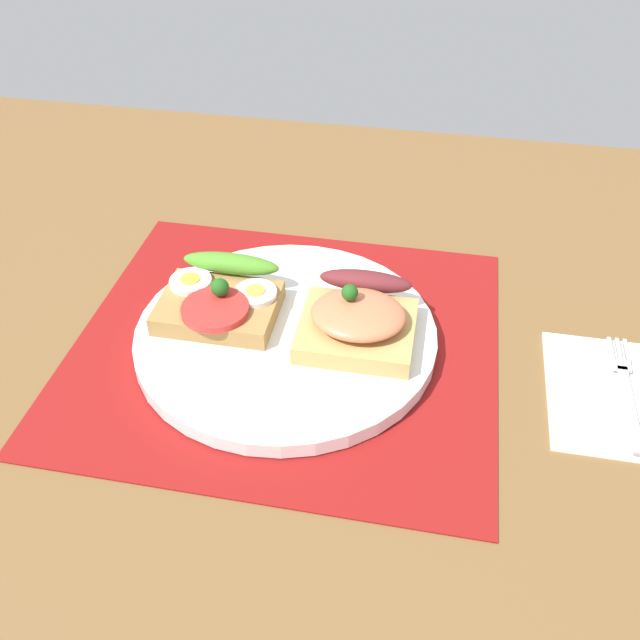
% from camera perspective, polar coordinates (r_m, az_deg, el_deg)
% --- Properties ---
extents(ground_plane, '(1.20, 0.90, 0.03)m').
position_cam_1_polar(ground_plane, '(0.63, -2.68, -2.98)').
color(ground_plane, brown).
extents(placemat, '(0.36, 0.34, 0.00)m').
position_cam_1_polar(placemat, '(0.62, -2.72, -1.80)').
color(placemat, maroon).
rests_on(placemat, ground_plane).
extents(plate, '(0.26, 0.26, 0.01)m').
position_cam_1_polar(plate, '(0.61, -2.75, -1.22)').
color(plate, white).
rests_on(plate, placemat).
extents(sandwich_egg_tomato, '(0.10, 0.10, 0.04)m').
position_cam_1_polar(sandwich_egg_tomato, '(0.63, -7.99, 1.75)').
color(sandwich_egg_tomato, '#9E7640').
rests_on(sandwich_egg_tomato, plate).
extents(sandwich_salmon, '(0.10, 0.10, 0.05)m').
position_cam_1_polar(sandwich_salmon, '(0.59, 3.10, 0.12)').
color(sandwich_salmon, tan).
rests_on(sandwich_salmon, plate).
extents(napkin, '(0.14, 0.13, 0.01)m').
position_cam_1_polar(napkin, '(0.62, 23.91, -5.64)').
color(napkin, white).
rests_on(napkin, ground_plane).
extents(fork, '(0.02, 0.13, 0.00)m').
position_cam_1_polar(fork, '(0.62, 23.40, -5.02)').
color(fork, '#B7B7BC').
rests_on(fork, napkin).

